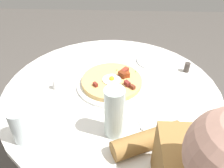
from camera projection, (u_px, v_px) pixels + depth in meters
The scene contains 11 objects.
dining_table at pixel (112, 117), 1.18m from camera, with size 0.99×0.99×0.73m.
pizza_plate at pixel (113, 84), 1.10m from camera, with size 0.33×0.33×0.01m, color white.
breakfast_pizza at pixel (113, 81), 1.09m from camera, with size 0.28×0.28×0.05m.
bread_plate at pixel (154, 61), 1.27m from camera, with size 0.19×0.19×0.01m, color white.
napkin at pixel (165, 127), 0.90m from camera, with size 0.17×0.14×0.00m, color white.
fork at pixel (167, 130), 0.88m from camera, with size 0.18×0.01×0.01m, color silver.
knife at pixel (162, 123), 0.91m from camera, with size 0.18×0.01×0.01m, color silver.
water_glass at pixel (20, 126), 0.81m from camera, with size 0.07×0.07×0.14m, color silver.
water_bottle at pixel (114, 113), 0.82m from camera, with size 0.07×0.07×0.20m, color silver.
salt_shaker at pixel (56, 85), 1.07m from camera, with size 0.03×0.03×0.05m, color white.
pepper_shaker at pixel (187, 67), 1.18m from camera, with size 0.03×0.03×0.05m, color #3F3833.
Camera 1 is at (0.84, 0.04, 1.41)m, focal length 37.69 mm.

